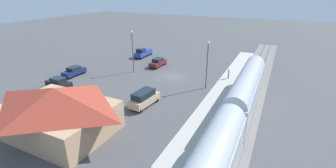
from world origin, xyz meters
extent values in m
plane|color=#4C4C4F|center=(0.00, 0.00, 0.00)|extent=(200.00, 200.00, 0.00)
cube|color=slate|center=(-14.00, 0.00, 0.09)|extent=(4.80, 70.00, 0.18)
cube|color=#59544C|center=(-14.72, 0.00, 0.24)|extent=(0.10, 70.00, 0.12)
cube|color=#59544C|center=(-13.28, 0.00, 0.24)|extent=(0.10, 70.00, 0.12)
cube|color=#B7B2A8|center=(-10.00, 0.00, 0.15)|extent=(3.20, 46.00, 0.30)
cube|color=#ADB2BC|center=(-14.00, 6.93, 2.15)|extent=(2.90, 18.17, 3.70)
cube|color=#19389E|center=(-12.54, 6.93, 1.85)|extent=(0.04, 16.71, 0.36)
cylinder|color=#ADB2BC|center=(-14.00, 6.93, 3.90)|extent=(2.75, 17.44, 2.76)
cube|color=tan|center=(4.00, 22.00, 1.65)|extent=(11.80, 8.51, 3.30)
pyramid|color=#9E3828|center=(4.00, 22.00, 4.35)|extent=(12.60, 9.31, 2.11)
cube|color=#4C3323|center=(4.00, 17.71, 1.05)|extent=(1.10, 0.08, 2.10)
cylinder|color=brown|center=(-9.72, -2.69, 0.72)|extent=(0.22, 0.22, 0.85)
cylinder|color=silver|center=(-9.72, -2.69, 1.46)|extent=(0.36, 0.36, 0.62)
sphere|color=tan|center=(-9.72, -2.69, 1.89)|extent=(0.24, 0.24, 0.24)
cube|color=navy|center=(16.85, 7.46, 0.72)|extent=(1.90, 4.52, 0.76)
cube|color=#19232D|center=(16.85, 7.46, 1.42)|extent=(1.65, 2.18, 0.64)
cylinder|color=black|center=(17.63, 5.75, 0.34)|extent=(0.22, 0.68, 0.68)
cylinder|color=black|center=(16.03, 5.77, 0.34)|extent=(0.22, 0.68, 0.68)
cylinder|color=black|center=(17.68, 9.15, 0.34)|extent=(0.22, 0.68, 0.68)
cylinder|color=black|center=(16.08, 9.17, 0.34)|extent=(0.22, 0.68, 0.68)
cube|color=#283D9E|center=(12.08, -9.60, 0.84)|extent=(1.99, 5.41, 0.92)
cube|color=#19232D|center=(12.08, -8.57, 1.72)|extent=(1.73, 1.74, 0.84)
cylinder|color=black|center=(11.23, -7.44, 0.38)|extent=(0.22, 0.76, 0.76)
cylinder|color=black|center=(12.95, -7.45, 0.38)|extent=(0.22, 0.76, 0.76)
cylinder|color=black|center=(11.21, -11.74, 0.38)|extent=(0.22, 0.76, 0.76)
cylinder|color=black|center=(12.93, -11.75, 0.38)|extent=(0.22, 0.76, 0.76)
cube|color=#283D9E|center=(12.07, -10.54, 1.40)|extent=(1.88, 2.98, 0.20)
cube|color=#C6B284|center=(-1.34, 12.27, 0.84)|extent=(2.48, 5.08, 1.00)
cube|color=#19232D|center=(-1.33, 12.42, 1.78)|extent=(2.09, 3.60, 0.88)
cylinder|color=black|center=(-0.70, 10.29, 0.34)|extent=(0.22, 0.68, 0.68)
cylinder|color=black|center=(-2.40, 10.48, 0.34)|extent=(0.22, 0.68, 0.68)
cylinder|color=black|center=(-0.28, 14.07, 0.34)|extent=(0.22, 0.68, 0.68)
cylinder|color=black|center=(-1.99, 14.26, 0.34)|extent=(0.22, 0.68, 0.68)
cube|color=black|center=(14.66, 12.91, 0.72)|extent=(4.59, 2.07, 0.76)
cube|color=#19232D|center=(14.66, 12.91, 1.42)|extent=(2.24, 1.73, 0.64)
cylinder|color=black|center=(16.39, 13.62, 0.34)|extent=(0.22, 0.68, 0.68)
cylinder|color=black|center=(16.31, 12.02, 0.34)|extent=(0.22, 0.68, 0.68)
cylinder|color=black|center=(13.00, 13.80, 0.34)|extent=(0.22, 0.68, 0.68)
cylinder|color=black|center=(12.92, 12.20, 0.34)|extent=(0.22, 0.68, 0.68)
cube|color=maroon|center=(5.36, -4.35, 0.72)|extent=(2.03, 4.58, 0.76)
cube|color=#19232D|center=(5.36, -4.35, 1.42)|extent=(1.71, 2.23, 0.64)
cylinder|color=black|center=(4.63, -2.62, 0.34)|extent=(0.22, 0.68, 0.68)
cylinder|color=black|center=(6.23, -2.69, 0.34)|extent=(0.22, 0.68, 0.68)
cylinder|color=black|center=(4.49, -6.01, 0.34)|extent=(0.22, 0.68, 0.68)
cylinder|color=black|center=(6.08, -6.08, 0.34)|extent=(0.22, 0.68, 0.68)
cylinder|color=#515156|center=(-7.20, 2.57, 3.67)|extent=(0.16, 0.16, 7.34)
sphere|color=#EAE5C6|center=(-7.20, 2.57, 7.52)|extent=(0.44, 0.44, 0.44)
cylinder|color=#515156|center=(7.90, 0.92, 3.80)|extent=(0.16, 0.16, 7.60)
sphere|color=#EAE5C6|center=(7.90, 0.92, 7.78)|extent=(0.44, 0.44, 0.44)
camera|label=1|loc=(-17.16, 37.56, 15.30)|focal=25.29mm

